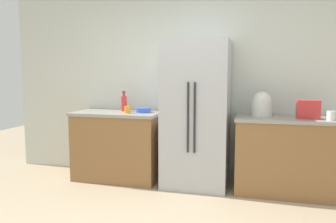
% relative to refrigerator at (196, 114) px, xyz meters
% --- Properties ---
extents(kitchen_back_panel, '(5.40, 0.10, 2.98)m').
position_rel_refrigerator_xyz_m(kitchen_back_panel, '(-0.12, 0.38, 0.56)').
color(kitchen_back_panel, silver).
rests_on(kitchen_back_panel, ground_plane).
extents(counter_left, '(1.17, 0.64, 0.92)m').
position_rel_refrigerator_xyz_m(counter_left, '(-1.08, 0.01, -0.46)').
color(counter_left, olive).
rests_on(counter_left, ground_plane).
extents(counter_right, '(1.31, 0.64, 0.92)m').
position_rel_refrigerator_xyz_m(counter_right, '(1.15, 0.01, -0.46)').
color(counter_right, olive).
rests_on(counter_right, ground_plane).
extents(refrigerator, '(0.82, 0.65, 1.85)m').
position_rel_refrigerator_xyz_m(refrigerator, '(0.00, 0.00, 0.00)').
color(refrigerator, '#B2B5BA').
rests_on(refrigerator, ground_plane).
extents(toaster, '(0.25, 0.15, 0.21)m').
position_rel_refrigerator_xyz_m(toaster, '(1.31, -0.05, 0.11)').
color(toaster, red).
rests_on(toaster, counter_right).
extents(rice_cooker, '(0.25, 0.25, 0.30)m').
position_rel_refrigerator_xyz_m(rice_cooker, '(0.80, 0.07, 0.14)').
color(rice_cooker, silver).
rests_on(rice_cooker, counter_right).
extents(bottle_a, '(0.08, 0.08, 0.27)m').
position_rel_refrigerator_xyz_m(bottle_a, '(-1.04, 0.14, 0.11)').
color(bottle_a, red).
rests_on(bottle_a, counter_left).
extents(cup_a, '(0.08, 0.08, 0.09)m').
position_rel_refrigerator_xyz_m(cup_a, '(-0.89, -0.10, 0.05)').
color(cup_a, orange).
rests_on(cup_a, counter_left).
extents(cup_b, '(0.10, 0.10, 0.11)m').
position_rel_refrigerator_xyz_m(cup_b, '(1.54, -0.13, 0.05)').
color(cup_b, white).
rests_on(cup_b, counter_right).
extents(bowl_a, '(0.20, 0.20, 0.06)m').
position_rel_refrigerator_xyz_m(bowl_a, '(-0.72, 0.04, 0.03)').
color(bowl_a, blue).
rests_on(bowl_a, counter_left).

